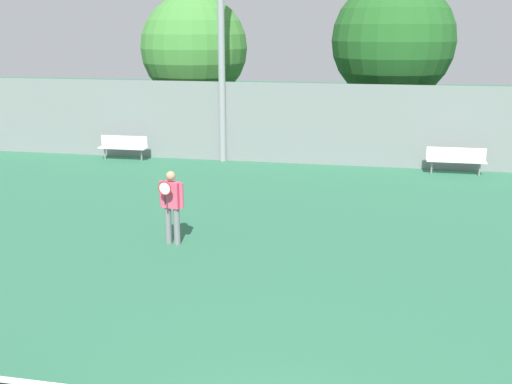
# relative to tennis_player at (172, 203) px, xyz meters

# --- Properties ---
(tennis_player) EXTENTS (0.59, 0.45, 1.69)m
(tennis_player) POSITION_rel_tennis_player_xyz_m (0.00, 0.00, 0.00)
(tennis_player) COLOR slate
(tennis_player) RESTS_ON ground_plane
(bench_courtside_far) EXTENTS (1.91, 0.40, 0.88)m
(bench_courtside_far) POSITION_rel_tennis_player_xyz_m (7.06, 8.23, -0.41)
(bench_courtside_far) COLOR white
(bench_courtside_far) RESTS_ON ground_plane
(bench_adjacent_court) EXTENTS (1.79, 0.40, 0.88)m
(bench_adjacent_court) POSITION_rel_tennis_player_xyz_m (-4.69, 8.23, -0.41)
(bench_adjacent_court) COLOR white
(bench_adjacent_court) RESTS_ON ground_plane
(back_fence) EXTENTS (34.95, 0.06, 2.87)m
(back_fence) POSITION_rel_tennis_player_xyz_m (3.34, 8.87, 0.47)
(back_fence) COLOR gray
(back_fence) RESTS_ON ground_plane
(tree_green_tall) EXTENTS (4.30, 4.30, 6.08)m
(tree_green_tall) POSITION_rel_tennis_player_xyz_m (-2.96, 11.77, 2.95)
(tree_green_tall) COLOR brown
(tree_green_tall) RESTS_ON ground_plane
(tree_green_broad) EXTENTS (4.66, 4.66, 6.58)m
(tree_green_broad) POSITION_rel_tennis_player_xyz_m (4.89, 11.84, 3.26)
(tree_green_broad) COLOR brown
(tree_green_broad) RESTS_ON ground_plane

